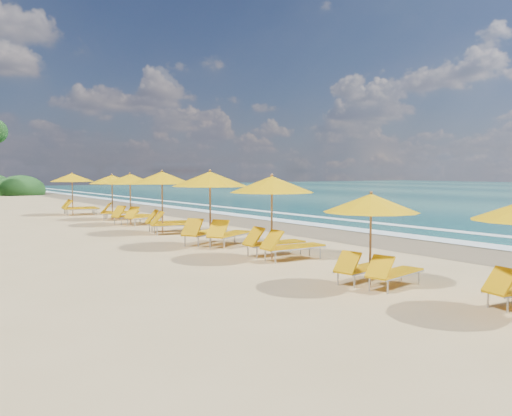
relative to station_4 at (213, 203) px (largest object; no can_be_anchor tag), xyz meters
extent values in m
plane|color=tan|center=(2.03, 0.33, -1.47)|extent=(160.00, 160.00, 0.00)
cube|color=#85704F|center=(6.03, 0.33, -1.46)|extent=(4.00, 160.00, 0.01)
cube|color=white|center=(7.53, 0.33, -1.44)|extent=(1.20, 160.00, 0.01)
cube|color=white|center=(10.53, 0.33, -1.45)|extent=(0.80, 160.00, 0.01)
cylinder|color=olive|center=(-0.53, -7.64, -0.45)|extent=(0.05, 0.05, 2.04)
cone|color=#E8AA04|center=(-0.53, -7.64, 0.40)|extent=(2.44, 2.44, 0.41)
sphere|color=olive|center=(-0.53, -7.64, 0.63)|extent=(0.07, 0.07, 0.07)
cylinder|color=olive|center=(-0.02, -3.35, -0.28)|extent=(0.06, 0.06, 2.38)
cone|color=#E8AA04|center=(-0.02, -3.35, 0.71)|extent=(2.58, 2.58, 0.48)
sphere|color=olive|center=(-0.02, -3.35, 0.98)|extent=(0.09, 0.09, 0.09)
cylinder|color=olive|center=(-0.18, -0.09, -0.21)|extent=(0.06, 0.06, 2.51)
cone|color=#E8AA04|center=(-0.18, -0.09, 0.83)|extent=(3.48, 3.48, 0.50)
sphere|color=olive|center=(-0.18, -0.09, 1.11)|extent=(0.09, 0.09, 0.09)
cylinder|color=olive|center=(0.17, 4.39, -0.22)|extent=(0.06, 0.06, 2.51)
cone|color=#E8AA04|center=(0.17, 4.39, 0.83)|extent=(3.08, 3.08, 0.50)
sphere|color=olive|center=(0.17, 4.39, 1.11)|extent=(0.09, 0.09, 0.09)
cylinder|color=olive|center=(0.41, 8.38, -0.27)|extent=(0.06, 0.06, 2.39)
cone|color=#E8AA04|center=(0.41, 8.38, 0.72)|extent=(3.10, 3.10, 0.48)
sphere|color=olive|center=(0.41, 8.38, 0.99)|extent=(0.09, 0.09, 0.09)
cylinder|color=olive|center=(0.72, 11.64, -0.31)|extent=(0.06, 0.06, 2.33)
cone|color=#E8AA04|center=(0.72, 11.64, 0.66)|extent=(3.20, 3.20, 0.47)
sphere|color=olive|center=(0.72, 11.64, 0.92)|extent=(0.08, 0.08, 0.08)
cylinder|color=olive|center=(-0.14, 15.82, -0.27)|extent=(0.06, 0.06, 2.39)
cone|color=#E8AA04|center=(-0.14, 15.82, 0.72)|extent=(2.78, 2.78, 0.48)
sphere|color=olive|center=(-0.14, 15.82, 0.99)|extent=(0.09, 0.09, 0.09)
ellipsoid|color=#163D14|center=(3.03, 45.33, -0.98)|extent=(5.00, 5.00, 3.25)
camera|label=1|loc=(-9.29, -15.65, 1.10)|focal=37.29mm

